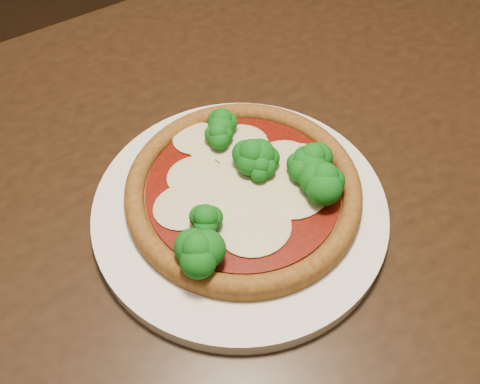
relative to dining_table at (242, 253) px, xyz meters
name	(u,v)px	position (x,y,z in m)	size (l,w,h in m)	color
floor	(124,352)	(-0.20, 0.23, -0.66)	(4.00, 4.00, 0.00)	black
dining_table	(242,253)	(0.00, 0.00, 0.00)	(1.30, 1.02, 0.75)	black
plate	(240,210)	(0.00, -0.01, 0.10)	(0.31, 0.31, 0.02)	white
pizza	(247,186)	(0.01, 0.00, 0.13)	(0.25, 0.25, 0.06)	brown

